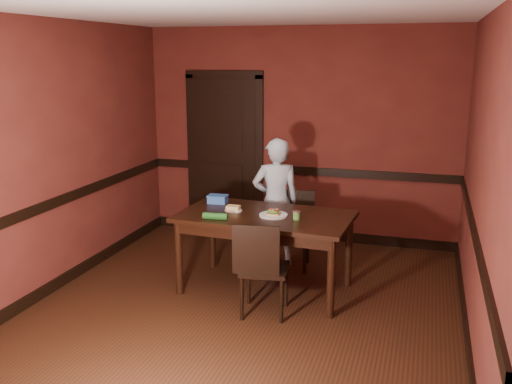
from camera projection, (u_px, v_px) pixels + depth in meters
The scene contains 22 objects.
floor at pixel (245, 307), 5.44m from camera, with size 4.00×4.50×0.01m, color black.
ceiling at pixel (244, 12), 4.81m from camera, with size 4.00×4.50×0.01m, color silver.
wall_back at pixel (300, 136), 7.22m from camera, with size 4.00×0.02×2.70m, color #56201A.
wall_front at pixel (114, 246), 3.03m from camera, with size 4.00×0.02×2.70m, color #56201A.
wall_left at pixel (55, 157), 5.69m from camera, with size 0.02×4.50×2.70m, color #56201A.
wall_right at pixel (482, 182), 4.56m from camera, with size 0.02×4.50×2.70m, color #56201A.
dado_back at pixel (299, 171), 7.31m from camera, with size 4.00×0.03×0.10m, color black.
dado_left at pixel (59, 201), 5.79m from camera, with size 0.03×4.50×0.10m, color black.
dado_right at pixel (475, 236), 4.67m from camera, with size 0.03×4.50×0.10m, color black.
baseboard_back at pixel (298, 233), 7.51m from camera, with size 4.00×0.03×0.12m, color black.
baseboard_left at pixel (66, 278), 5.99m from camera, with size 0.03×4.50×0.12m, color black.
baseboard_right at pixel (466, 329), 4.87m from camera, with size 0.03×4.50×0.12m, color black.
door at pixel (225, 152), 7.53m from camera, with size 1.05×0.07×2.20m.
dining_table at pixel (265, 252), 5.77m from camera, with size 1.70×0.96×0.80m, color black.
chair_far at pixel (291, 231), 6.37m from camera, with size 0.40×0.40×0.86m, color black, non-canonical shape.
chair_near at pixel (265, 267), 5.22m from camera, with size 0.42×0.42×0.90m, color black, non-canonical shape.
person at pixel (276, 202), 6.42m from camera, with size 0.53×0.35×1.46m, color #ABC6D6.
sandwich_plate at pixel (273, 214), 5.60m from camera, with size 0.28×0.28×0.07m.
sauce_jar at pixel (297, 215), 5.48m from camera, with size 0.07×0.07×0.08m.
cheese_saucer at pixel (233, 209), 5.79m from camera, with size 0.18×0.18×0.06m.
food_tub at pixel (218, 199), 6.09m from camera, with size 0.21×0.15×0.09m.
wrapped_veg at pixel (215, 216), 5.48m from camera, with size 0.07×0.07×0.24m, color #1C541C.
Camera 1 is at (1.56, -4.79, 2.34)m, focal length 40.00 mm.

